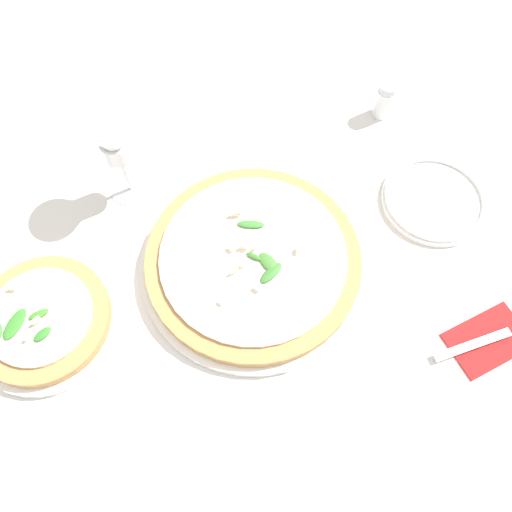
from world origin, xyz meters
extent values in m
plane|color=silver|center=(0.00, 0.00, 0.00)|extent=(6.00, 6.00, 0.00)
cylinder|color=white|center=(0.00, 0.04, 0.01)|extent=(0.34, 0.34, 0.01)
cylinder|color=#B7844C|center=(0.00, 0.04, 0.02)|extent=(0.32, 0.32, 0.02)
cylinder|color=silver|center=(0.00, 0.04, 0.03)|extent=(0.27, 0.27, 0.01)
ellipsoid|color=#38732F|center=(0.02, 0.00, 0.04)|extent=(0.04, 0.03, 0.01)
ellipsoid|color=#3B7E31|center=(0.01, 0.08, 0.04)|extent=(0.04, 0.03, 0.01)
ellipsoid|color=#3F762F|center=(0.02, 0.02, 0.04)|extent=(0.03, 0.04, 0.01)
ellipsoid|color=#35722A|center=(0.00, 0.03, 0.04)|extent=(0.02, 0.02, 0.01)
cube|color=#EFE5C6|center=(0.01, 0.04, 0.04)|extent=(0.01, 0.01, 0.01)
cube|color=#EFE5C6|center=(-0.03, 0.02, 0.04)|extent=(0.01, 0.01, 0.01)
cube|color=#EFE5C6|center=(-0.03, 0.05, 0.04)|extent=(0.01, 0.01, 0.01)
cube|color=#EFE5C6|center=(-0.01, -0.02, 0.04)|extent=(0.01, 0.01, 0.01)
cube|color=#EFE5C6|center=(-0.06, -0.02, 0.04)|extent=(0.01, 0.01, 0.00)
cube|color=#EFE5C6|center=(0.06, 0.02, 0.04)|extent=(0.01, 0.01, 0.01)
cube|color=#EFE5C6|center=(-0.01, 0.11, 0.04)|extent=(0.01, 0.01, 0.01)
cube|color=#EFE5C6|center=(-0.02, 0.02, 0.04)|extent=(0.01, 0.01, 0.01)
cube|color=#EFE5C6|center=(-0.01, 0.05, 0.04)|extent=(0.01, 0.01, 0.01)
cylinder|color=white|center=(-0.31, 0.03, 0.01)|extent=(0.21, 0.21, 0.01)
cylinder|color=#B7844C|center=(-0.31, 0.03, 0.02)|extent=(0.19, 0.19, 0.02)
cylinder|color=silver|center=(-0.31, 0.03, 0.03)|extent=(0.14, 0.14, 0.01)
ellipsoid|color=#337A2B|center=(-0.30, 0.00, 0.04)|extent=(0.03, 0.02, 0.01)
ellipsoid|color=#3C812A|center=(-0.31, 0.03, 0.04)|extent=(0.03, 0.02, 0.01)
ellipsoid|color=#37812B|center=(-0.34, 0.03, 0.04)|extent=(0.04, 0.05, 0.01)
cube|color=#EFE5C6|center=(-0.34, 0.08, 0.04)|extent=(0.01, 0.01, 0.01)
cube|color=#EFE5C6|center=(-0.31, 0.02, 0.04)|extent=(0.01, 0.01, 0.01)
cube|color=#EFE5C6|center=(-0.32, 0.00, 0.04)|extent=(0.01, 0.01, 0.01)
cylinder|color=white|center=(-0.15, 0.23, 0.00)|extent=(0.07, 0.07, 0.00)
cylinder|color=white|center=(-0.15, 0.23, 0.04)|extent=(0.01, 0.01, 0.08)
cone|color=white|center=(-0.15, 0.23, 0.13)|extent=(0.08, 0.08, 0.09)
cylinder|color=white|center=(-0.15, 0.23, 0.10)|extent=(0.04, 0.04, 0.03)
cube|color=#B21E1E|center=(0.28, -0.17, 0.00)|extent=(0.12, 0.09, 0.01)
cube|color=silver|center=(0.26, -0.17, 0.01)|extent=(0.12, 0.02, 0.00)
cylinder|color=white|center=(0.31, 0.06, 0.01)|extent=(0.17, 0.17, 0.01)
torus|color=white|center=(0.31, 0.06, 0.01)|extent=(0.16, 0.16, 0.01)
cylinder|color=silver|center=(0.30, 0.26, 0.03)|extent=(0.03, 0.03, 0.06)
cylinder|color=#B7B7BF|center=(0.30, 0.26, 0.06)|extent=(0.03, 0.03, 0.01)
camera|label=1|loc=(-0.09, -0.28, 0.68)|focal=35.00mm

